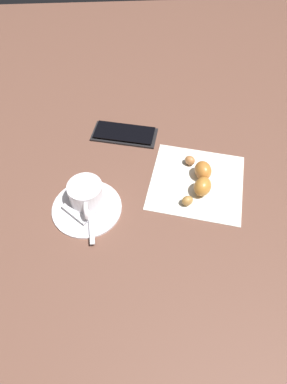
{
  "coord_description": "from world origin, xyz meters",
  "views": [
    {
      "loc": [
        -0.03,
        -0.42,
        0.55
      ],
      "look_at": [
        -0.01,
        -0.01,
        0.01
      ],
      "focal_mm": 30.45,
      "sensor_mm": 36.0,
      "label": 1
    }
  ],
  "objects_px": {
    "sugar_packet": "(76,213)",
    "croissant": "(201,178)",
    "espresso_cup": "(86,194)",
    "saucer": "(87,207)",
    "teaspoon": "(91,205)",
    "napkin": "(197,182)",
    "cell_phone": "(124,134)"
  },
  "relations": [
    {
      "from": "espresso_cup",
      "to": "teaspoon",
      "type": "height_order",
      "value": "espresso_cup"
    },
    {
      "from": "sugar_packet",
      "to": "croissant",
      "type": "height_order",
      "value": "croissant"
    },
    {
      "from": "sugar_packet",
      "to": "napkin",
      "type": "bearing_deg",
      "value": 59.74
    },
    {
      "from": "saucer",
      "to": "napkin",
      "type": "relative_size",
      "value": 0.72
    },
    {
      "from": "saucer",
      "to": "napkin",
      "type": "height_order",
      "value": "saucer"
    },
    {
      "from": "croissant",
      "to": "cell_phone",
      "type": "distance_m",
      "value": 0.23
    },
    {
      "from": "cell_phone",
      "to": "sugar_packet",
      "type": "bearing_deg",
      "value": -113.92
    },
    {
      "from": "sugar_packet",
      "to": "espresso_cup",
      "type": "bearing_deg",
      "value": 96.61
    },
    {
      "from": "napkin",
      "to": "croissant",
      "type": "bearing_deg",
      "value": -56.48
    },
    {
      "from": "espresso_cup",
      "to": "teaspoon",
      "type": "distance_m",
      "value": 0.03
    },
    {
      "from": "teaspoon",
      "to": "croissant",
      "type": "bearing_deg",
      "value": 11.97
    },
    {
      "from": "napkin",
      "to": "croissant",
      "type": "distance_m",
      "value": 0.02
    },
    {
      "from": "teaspoon",
      "to": "napkin",
      "type": "height_order",
      "value": "teaspoon"
    },
    {
      "from": "napkin",
      "to": "croissant",
      "type": "xyz_separation_m",
      "value": [
        0.0,
        -0.01,
        0.02
      ]
    },
    {
      "from": "espresso_cup",
      "to": "croissant",
      "type": "height_order",
      "value": "espresso_cup"
    },
    {
      "from": "saucer",
      "to": "teaspoon",
      "type": "bearing_deg",
      "value": -6.77
    },
    {
      "from": "cell_phone",
      "to": "saucer",
      "type": "bearing_deg",
      "value": -111.1
    },
    {
      "from": "espresso_cup",
      "to": "teaspoon",
      "type": "xyz_separation_m",
      "value": [
        0.01,
        -0.01,
        -0.02
      ]
    },
    {
      "from": "saucer",
      "to": "cell_phone",
      "type": "relative_size",
      "value": 0.85
    },
    {
      "from": "sugar_packet",
      "to": "cell_phone",
      "type": "bearing_deg",
      "value": 109.89
    },
    {
      "from": "saucer",
      "to": "cell_phone",
      "type": "height_order",
      "value": "cell_phone"
    },
    {
      "from": "saucer",
      "to": "sugar_packet",
      "type": "xyz_separation_m",
      "value": [
        -0.02,
        -0.02,
        0.01
      ]
    },
    {
      "from": "napkin",
      "to": "saucer",
      "type": "bearing_deg",
      "value": -166.76
    },
    {
      "from": "teaspoon",
      "to": "croissant",
      "type": "height_order",
      "value": "croissant"
    },
    {
      "from": "saucer",
      "to": "espresso_cup",
      "type": "distance_m",
      "value": 0.03
    },
    {
      "from": "saucer",
      "to": "napkin",
      "type": "distance_m",
      "value": 0.24
    },
    {
      "from": "espresso_cup",
      "to": "cell_phone",
      "type": "xyz_separation_m",
      "value": [
        0.08,
        0.2,
        -0.03
      ]
    },
    {
      "from": "espresso_cup",
      "to": "croissant",
      "type": "distance_m",
      "value": 0.24
    },
    {
      "from": "cell_phone",
      "to": "croissant",
      "type": "bearing_deg",
      "value": -46.19
    },
    {
      "from": "sugar_packet",
      "to": "croissant",
      "type": "relative_size",
      "value": 0.47
    },
    {
      "from": "teaspoon",
      "to": "sugar_packet",
      "type": "xyz_separation_m",
      "value": [
        -0.03,
        -0.02,
        0.0
      ]
    },
    {
      "from": "saucer",
      "to": "espresso_cup",
      "type": "xyz_separation_m",
      "value": [
        0.0,
        0.01,
        0.03
      ]
    }
  ]
}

